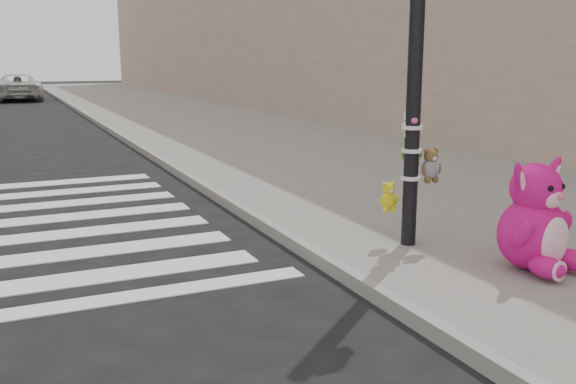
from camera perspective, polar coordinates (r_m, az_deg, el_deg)
name	(u,v)px	position (r m, az deg, el deg)	size (l,w,h in m)	color
ground	(247,372)	(4.70, -3.67, -15.72)	(120.00, 120.00, 0.00)	black
sidewalk_near	(294,147)	(15.47, 0.54, 4.06)	(7.00, 80.00, 0.14)	slate
curb_edge	(151,155)	(14.38, -12.05, 3.20)	(0.12, 80.00, 0.15)	gray
signal_pole	(415,92)	(7.03, 11.20, 8.69)	(0.67, 0.50, 4.00)	black
pink_bunny	(536,224)	(6.64, 21.19, -2.69)	(0.81, 0.91, 1.12)	#D5127D
red_teddy	(540,255)	(6.94, 21.48, -5.24)	(0.12, 0.09, 0.18)	red
car_white_near	(18,87)	(36.22, -22.88, 8.58)	(2.24, 4.86, 1.35)	silver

